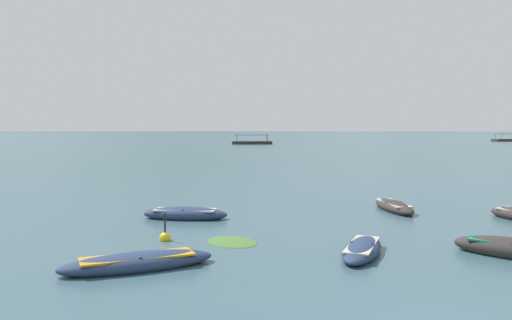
% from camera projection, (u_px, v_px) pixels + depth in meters
% --- Properties ---
extents(ground_plane, '(6000.00, 6000.00, 0.00)m').
position_uv_depth(ground_plane, '(268.00, 131.00, 1503.99)').
color(ground_plane, '#385660').
extents(mountain_1, '(1802.59, 1802.59, 439.99)m').
position_uv_depth(mountain_1, '(163.00, 83.00, 2291.65)').
color(mountain_1, '#4C5B56').
rests_on(mountain_1, ground).
extents(mountain_2, '(558.56, 558.56, 191.89)m').
position_uv_depth(mountain_2, '(400.00, 110.00, 2312.94)').
color(mountain_2, slate).
rests_on(mountain_2, ground).
extents(rowboat_0, '(1.49, 3.73, 0.55)m').
position_uv_depth(rowboat_0, '(394.00, 207.00, 21.92)').
color(rowboat_0, '#2D2826').
rests_on(rowboat_0, ground).
extents(rowboat_2, '(3.54, 1.48, 0.60)m').
position_uv_depth(rowboat_2, '(185.00, 214.00, 19.90)').
color(rowboat_2, navy).
rests_on(rowboat_2, ground).
extents(rowboat_4, '(4.09, 2.69, 0.54)m').
position_uv_depth(rowboat_4, '(138.00, 262.00, 12.73)').
color(rowboat_4, navy).
rests_on(rowboat_4, ground).
extents(rowboat_5, '(2.04, 3.40, 0.47)m').
position_uv_depth(rowboat_5, '(362.00, 249.00, 14.21)').
color(rowboat_5, navy).
rests_on(rowboat_5, ground).
extents(ferry_0, '(10.40, 5.17, 2.54)m').
position_uv_depth(ferry_0, '(509.00, 140.00, 149.29)').
color(ferry_0, '#2D2826').
rests_on(ferry_0, ground).
extents(ferry_1, '(10.02, 4.44, 2.54)m').
position_uv_depth(ferry_1, '(252.00, 142.00, 120.97)').
color(ferry_1, '#2D2826').
rests_on(ferry_1, ground).
extents(mooring_buoy, '(0.38, 0.38, 1.02)m').
position_uv_depth(mooring_buoy, '(165.00, 237.00, 15.99)').
color(mooring_buoy, yellow).
rests_on(mooring_buoy, ground).
extents(weed_patch_2, '(2.33, 2.37, 0.14)m').
position_uv_depth(weed_patch_2, '(232.00, 242.00, 15.75)').
color(weed_patch_2, '#477033').
rests_on(weed_patch_2, ground).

